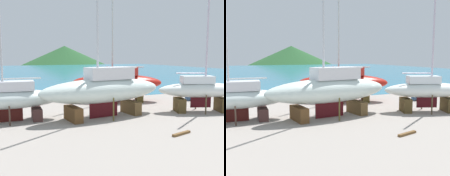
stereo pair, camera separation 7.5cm
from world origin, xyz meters
TOP-DOWN VIEW (x-y plane):
  - ground_plane at (0.00, -2.67)m, footprint 44.47×44.47m
  - sea_water at (0.00, 63.98)m, footprint 136.46×111.06m
  - headland_hill at (28.46, 142.15)m, footprint 94.35×94.35m
  - sailboat_far_slipway at (-9.71, 0.67)m, footprint 8.07×2.84m
  - sailboat_large_starboard at (-2.59, -0.73)m, footprint 10.91×4.14m
  - sailboat_small_center at (6.07, -2.15)m, footprint 7.90×4.86m
  - sailboat_mid_port at (1.57, 5.86)m, footprint 10.22×6.89m
  - barrel_tipped_center at (8.71, 1.66)m, footprint 0.86×0.86m
  - barrel_rust_mid at (9.16, 3.04)m, footprint 0.95×0.85m
  - timber_plank_far at (0.07, -7.30)m, footprint 1.60×0.63m

SIDE VIEW (x-z plane):
  - ground_plane at x=0.00m, z-range 0.00..0.00m
  - sea_water at x=0.00m, z-range 0.00..0.00m
  - headland_hill at x=28.46m, z-range -10.63..10.63m
  - timber_plank_far at x=0.07m, z-range 0.00..0.15m
  - barrel_rust_mid at x=9.16m, z-range 0.00..0.68m
  - barrel_tipped_center at x=8.71m, z-range 0.00..0.92m
  - sailboat_far_slipway at x=-9.71m, z-range -4.00..7.48m
  - sailboat_small_center at x=6.07m, z-range -4.56..8.43m
  - sailboat_mid_port at x=1.57m, z-range -6.26..10.50m
  - sailboat_large_starboard at x=-2.59m, z-range -6.05..10.60m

